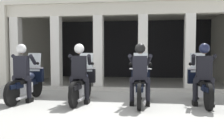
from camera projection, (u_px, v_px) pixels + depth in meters
name	position (u px, v px, depth m)	size (l,w,h in m)	color
ground_plane	(121.00, 88.00, 9.43)	(80.00, 80.00, 0.00)	#999993
station_building	(126.00, 38.00, 11.72)	(9.46, 5.38, 3.36)	black
kerb_strip	(119.00, 89.00, 8.72)	(8.96, 0.24, 0.12)	#B7B5AD
motorcycle_far_left	(28.00, 83.00, 6.90)	(0.62, 2.04, 1.35)	black
police_officer_far_left	(22.00, 68.00, 6.60)	(0.63, 0.61, 1.58)	black
motorcycle_center_left	(82.00, 84.00, 6.73)	(0.62, 2.04, 1.35)	black
police_officer_center_left	(79.00, 68.00, 6.42)	(0.63, 0.61, 1.58)	black
motorcycle_center_right	(140.00, 85.00, 6.46)	(0.62, 2.04, 1.35)	black
police_officer_center_right	(140.00, 69.00, 6.15)	(0.63, 0.61, 1.58)	black
motorcycle_far_right	(201.00, 85.00, 6.43)	(0.62, 2.04, 1.35)	black
police_officer_far_right	(204.00, 69.00, 6.12)	(0.63, 0.61, 1.58)	black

